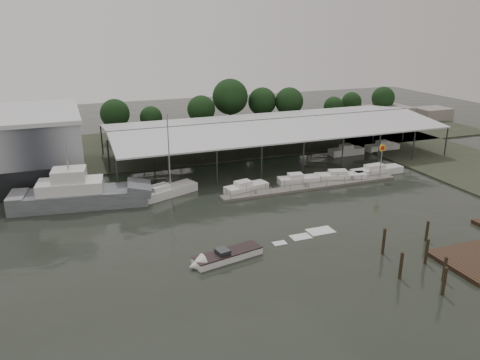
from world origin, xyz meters
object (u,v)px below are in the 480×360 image
object	(u,v)px
white_sailboat	(167,191)
grey_trawler	(81,194)
speedboat_underway	(222,257)
shell_fuel_sign	(382,155)

from	to	relation	value
white_sailboat	grey_trawler	bearing A→B (deg)	156.56
grey_trawler	speedboat_underway	xyz separation A→B (m)	(12.61, -21.11, -1.19)
shell_fuel_sign	white_sailboat	xyz separation A→B (m)	(-32.51, 4.64, -3.28)
grey_trawler	white_sailboat	distance (m)	11.58
white_sailboat	speedboat_underway	distance (m)	20.85
white_sailboat	speedboat_underway	world-z (taller)	white_sailboat
grey_trawler	white_sailboat	world-z (taller)	white_sailboat
shell_fuel_sign	grey_trawler	xyz separation A→B (m)	(-44.04, 4.93, -2.35)
speedboat_underway	shell_fuel_sign	bearing A→B (deg)	-164.32
grey_trawler	shell_fuel_sign	bearing A→B (deg)	1.54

